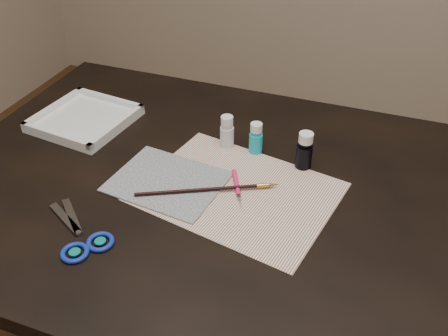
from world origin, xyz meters
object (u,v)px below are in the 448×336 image
(paint_bottle_white, at_px, (227,131))
(paint_bottle_navy, at_px, (305,150))
(paper, at_px, (237,192))
(palette_tray, at_px, (85,118))
(canvas, at_px, (167,182))
(paint_bottle_cyan, at_px, (256,138))
(scissors, at_px, (71,229))

(paint_bottle_white, relative_size, paint_bottle_navy, 0.91)
(paper, bearing_deg, paint_bottle_white, 117.21)
(paper, height_order, paint_bottle_navy, paint_bottle_navy)
(paint_bottle_white, xyz_separation_m, palette_tray, (-0.39, -0.03, -0.03))
(paper, xyz_separation_m, canvas, (-0.16, -0.02, 0.00))
(canvas, height_order, paint_bottle_cyan, paint_bottle_cyan)
(paper, xyz_separation_m, paint_bottle_cyan, (-0.01, 0.16, 0.04))
(paint_bottle_navy, distance_m, palette_tray, 0.58)
(paint_bottle_cyan, distance_m, palette_tray, 0.46)
(paint_bottle_navy, distance_m, scissors, 0.53)
(paint_bottle_cyan, bearing_deg, palette_tray, -176.70)
(canvas, distance_m, palette_tray, 0.35)
(paint_bottle_navy, bearing_deg, paint_bottle_white, 173.86)
(canvas, bearing_deg, paint_bottle_navy, 31.36)
(paint_bottle_cyan, bearing_deg, paper, -86.63)
(canvas, height_order, palette_tray, palette_tray)
(paper, relative_size, canvas, 1.70)
(canvas, xyz_separation_m, scissors, (-0.11, -0.20, 0.00))
(paper, bearing_deg, palette_tray, 164.10)
(paint_bottle_white, relative_size, paint_bottle_cyan, 1.05)
(palette_tray, bearing_deg, paint_bottle_white, 4.01)
(paint_bottle_cyan, bearing_deg, scissors, -123.43)
(paint_bottle_white, height_order, palette_tray, paint_bottle_white)
(paint_bottle_cyan, xyz_separation_m, paint_bottle_navy, (0.12, -0.02, 0.01))
(paint_bottle_cyan, xyz_separation_m, scissors, (-0.26, -0.39, -0.03))
(paint_bottle_cyan, xyz_separation_m, palette_tray, (-0.46, -0.03, -0.03))
(paper, relative_size, paint_bottle_navy, 4.46)
(paint_bottle_navy, height_order, palette_tray, paint_bottle_navy)
(palette_tray, bearing_deg, paint_bottle_cyan, 3.30)
(canvas, xyz_separation_m, paint_bottle_white, (0.07, 0.18, 0.04))
(paint_bottle_white, bearing_deg, canvas, -111.73)
(scissors, bearing_deg, paint_bottle_cyan, -94.85)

